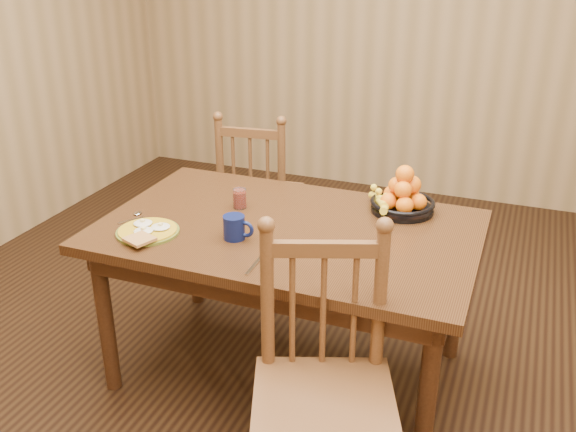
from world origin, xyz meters
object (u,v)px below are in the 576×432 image
(chair_near, at_px, (324,389))
(fruit_bowl, at_px, (402,198))
(dining_table, at_px, (288,244))
(breakfast_plate, at_px, (147,231))
(coffee_mug, at_px, (235,227))
(chair_far, at_px, (259,194))

(chair_near, bearing_deg, fruit_bowl, 67.99)
(dining_table, height_order, chair_near, chair_near)
(chair_near, bearing_deg, breakfast_plate, 136.29)
(chair_near, xyz_separation_m, coffee_mug, (-0.55, 0.48, 0.30))
(coffee_mug, bearing_deg, fruit_bowl, 42.42)
(chair_far, height_order, fruit_bowl, chair_far)
(dining_table, distance_m, chair_near, 0.79)
(chair_near, distance_m, breakfast_plate, 1.02)
(breakfast_plate, xyz_separation_m, coffee_mug, (0.36, 0.09, 0.04))
(coffee_mug, height_order, fruit_bowl, fruit_bowl)
(dining_table, distance_m, breakfast_plate, 0.60)
(coffee_mug, bearing_deg, chair_far, 109.22)
(chair_far, distance_m, breakfast_plate, 1.23)
(dining_table, height_order, breakfast_plate, breakfast_plate)
(chair_near, xyz_separation_m, fruit_bowl, (0.03, 1.01, 0.31))
(coffee_mug, xyz_separation_m, fruit_bowl, (0.57, 0.52, 0.02))
(fruit_bowl, bearing_deg, coffee_mug, -137.58)
(coffee_mug, relative_size, fruit_bowl, 0.41)
(dining_table, height_order, fruit_bowl, fruit_bowl)
(chair_far, relative_size, chair_near, 0.94)
(breakfast_plate, distance_m, fruit_bowl, 1.12)
(dining_table, relative_size, fruit_bowl, 4.94)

